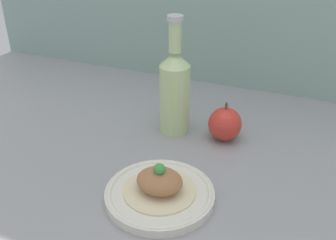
{
  "coord_description": "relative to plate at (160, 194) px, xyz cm",
  "views": [
    {
      "loc": [
        25.79,
        -63.9,
        52.14
      ],
      "look_at": [
        -2.78,
        5.67,
        10.5
      ],
      "focal_mm": 42.0,
      "sensor_mm": 36.0,
      "label": 1
    }
  ],
  "objects": [
    {
      "name": "cider_bottle",
      "position": [
        -7.25,
        26.4,
        10.51
      ],
      "size": [
        7.61,
        7.61,
        29.99
      ],
      "color": "#B7D18E",
      "rests_on": "ground_plane"
    },
    {
      "name": "plated_food",
      "position": [
        0.0,
        0.0,
        2.79
      ],
      "size": [
        14.66,
        14.66,
        6.55
      ],
      "color": "beige",
      "rests_on": "plate"
    },
    {
      "name": "apple",
      "position": [
        5.85,
        27.23,
        3.05
      ],
      "size": [
        8.39,
        8.39,
        9.99
      ],
      "color": "red",
      "rests_on": "ground_plane"
    },
    {
      "name": "ground_plane",
      "position": [
        -0.85,
        7.53,
        -3.15
      ],
      "size": [
        180.0,
        110.0,
        4.0
      ],
      "primitive_type": "cube",
      "color": "gray"
    },
    {
      "name": "plate",
      "position": [
        0.0,
        0.0,
        0.0
      ],
      "size": [
        22.05,
        22.05,
        2.16
      ],
      "color": "silver",
      "rests_on": "ground_plane"
    }
  ]
}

